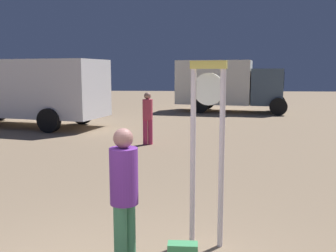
% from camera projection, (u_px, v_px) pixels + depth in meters
% --- Properties ---
extents(standing_clock, '(0.46, 0.22, 2.38)m').
position_uv_depth(standing_clock, '(207.00, 135.00, 4.78)').
color(standing_clock, silver).
rests_on(standing_clock, ground_plane).
extents(person_near_clock, '(0.32, 0.32, 1.64)m').
position_uv_depth(person_near_clock, '(124.00, 193.00, 4.19)').
color(person_near_clock, '#448A60').
rests_on(person_near_clock, ground_plane).
extents(person_distant, '(0.31, 0.31, 1.62)m').
position_uv_depth(person_distant, '(148.00, 115.00, 11.59)').
color(person_distant, '#BF305C').
rests_on(person_distant, ground_plane).
extents(box_truck_near, '(6.62, 3.89, 2.70)m').
position_uv_depth(box_truck_near, '(34.00, 90.00, 15.31)').
color(box_truck_near, white).
rests_on(box_truck_near, ground_plane).
extents(box_truck_far, '(6.30, 3.61, 2.83)m').
position_uv_depth(box_truck_far, '(227.00, 84.00, 20.97)').
color(box_truck_far, silver).
rests_on(box_truck_far, ground_plane).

